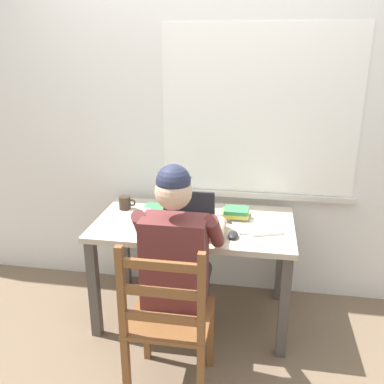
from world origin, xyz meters
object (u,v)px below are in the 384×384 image
desk (194,236)px  book_stack_main (236,214)px  laptop (186,222)px  coffee_mug_dark (125,203)px  seated_person (179,257)px  coffee_mug_white (146,217)px  wooden_chair (168,321)px  computer_mouse (233,235)px  book_stack_side (158,210)px

desk → book_stack_main: book_stack_main is taller
desk → book_stack_main: bearing=15.2°
laptop → coffee_mug_dark: laptop is taller
seated_person → coffee_mug_white: bearing=130.0°
wooden_chair → book_stack_main: (0.28, 0.79, 0.29)m
desk → computer_mouse: (0.27, -0.19, 0.12)m
seated_person → book_stack_main: bearing=61.1°
book_stack_side → book_stack_main: bearing=-3.0°
coffee_mug_dark → book_stack_main: coffee_mug_dark is taller
coffee_mug_white → book_stack_main: (0.56, 0.18, -0.01)m
coffee_mug_dark → book_stack_main: (0.77, -0.07, -0.01)m
book_stack_main → coffee_mug_white: bearing=-162.5°
desk → coffee_mug_dark: coffee_mug_dark is taller
desk → laptop: (-0.03, -0.13, 0.15)m
coffee_mug_white → book_stack_side: size_ratio=0.54×
book_stack_side → laptop: bearing=-44.5°
seated_person → computer_mouse: bearing=40.2°
seated_person → coffee_mug_white: size_ratio=11.12×
desk → book_stack_side: 0.31m
book_stack_side → wooden_chair: bearing=-73.2°
coffee_mug_white → computer_mouse: bearing=-9.3°
laptop → coffee_mug_white: (-0.27, 0.03, -0.00)m
laptop → book_stack_main: 0.35m
desk → coffee_mug_white: bearing=-160.4°
seated_person → coffee_mug_dark: size_ratio=10.52×
computer_mouse → wooden_chair: bearing=-118.5°
computer_mouse → book_stack_side: size_ratio=0.48×
wooden_chair → book_stack_main: size_ratio=4.71×
wooden_chair → coffee_mug_white: (-0.28, 0.61, 0.30)m
laptop → coffee_mug_white: size_ratio=2.95×
wooden_chair → seated_person: bearing=90.0°
wooden_chair → laptop: (-0.01, 0.58, 0.30)m
seated_person → computer_mouse: (0.28, 0.24, 0.04)m
laptop → coffee_mug_white: 0.27m
book_stack_main → book_stack_side: book_stack_main is taller
computer_mouse → book_stack_side: bearing=150.9°
coffee_mug_white → book_stack_side: bearing=81.3°
wooden_chair → book_stack_side: size_ratio=4.53×
coffee_mug_white → book_stack_side: 0.21m
book_stack_main → coffee_mug_dark: bearing=175.1°
computer_mouse → coffee_mug_white: bearing=170.7°
desk → wooden_chair: 0.73m
desk → wooden_chair: size_ratio=1.36×
wooden_chair → laptop: size_ratio=2.84×
wooden_chair → computer_mouse: (0.28, 0.52, 0.27)m
laptop → book_stack_main: size_ratio=1.66×
desk → coffee_mug_white: 0.35m
wooden_chair → coffee_mug_dark: wooden_chair is taller
seated_person → coffee_mug_dark: 0.76m
wooden_chair → coffee_mug_dark: bearing=119.9°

